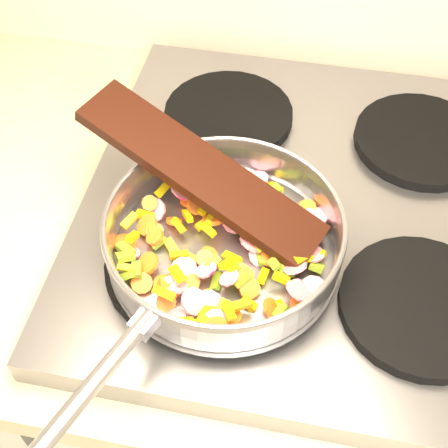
# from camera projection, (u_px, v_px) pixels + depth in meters

# --- Properties ---
(cooktop) EXTENTS (0.60, 0.60, 0.04)m
(cooktop) POSITION_uv_depth(u_px,v_px,m) (310.00, 212.00, 0.84)
(cooktop) COLOR #939399
(cooktop) RESTS_ON counter_top
(grate_fl) EXTENTS (0.19, 0.19, 0.02)m
(grate_fl) POSITION_uv_depth(u_px,v_px,m) (184.00, 266.00, 0.75)
(grate_fl) COLOR black
(grate_fl) RESTS_ON cooktop
(grate_fr) EXTENTS (0.19, 0.19, 0.02)m
(grate_fr) POSITION_uv_depth(u_px,v_px,m) (421.00, 305.00, 0.71)
(grate_fr) COLOR black
(grate_fr) RESTS_ON cooktop
(grate_bl) EXTENTS (0.19, 0.19, 0.02)m
(grate_bl) POSITION_uv_depth(u_px,v_px,m) (229.00, 115.00, 0.92)
(grate_bl) COLOR black
(grate_bl) RESTS_ON cooktop
(grate_br) EXTENTS (0.19, 0.19, 0.02)m
(grate_br) POSITION_uv_depth(u_px,v_px,m) (421.00, 140.00, 0.89)
(grate_br) COLOR black
(grate_br) RESTS_ON cooktop
(saute_pan) EXTENTS (0.33, 0.47, 0.06)m
(saute_pan) POSITION_uv_depth(u_px,v_px,m) (223.00, 237.00, 0.72)
(saute_pan) COLOR #9E9EA5
(saute_pan) RESTS_ON grate_fl
(vegetable_heap) EXTENTS (0.27, 0.27, 0.05)m
(vegetable_heap) POSITION_uv_depth(u_px,v_px,m) (227.00, 244.00, 0.74)
(vegetable_heap) COLOR orange
(vegetable_heap) RESTS_ON saute_pan
(wooden_spatula) EXTENTS (0.32, 0.19, 0.10)m
(wooden_spatula) POSITION_uv_depth(u_px,v_px,m) (202.00, 173.00, 0.74)
(wooden_spatula) COLOR black
(wooden_spatula) RESTS_ON saute_pan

